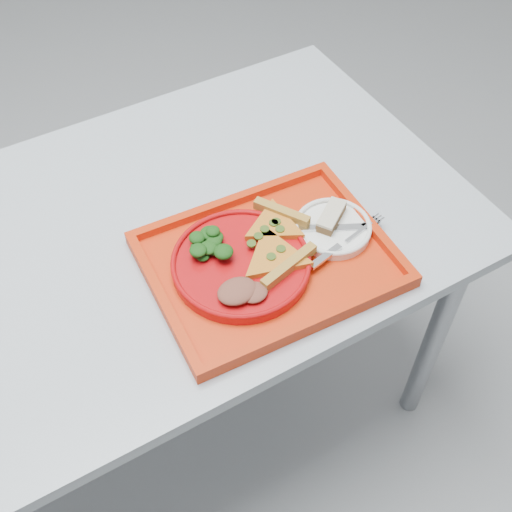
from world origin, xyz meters
The scene contains 12 objects.
ground centered at (0.00, 0.00, 0.00)m, with size 10.00×10.00×0.00m, color gray.
table centered at (0.00, 0.00, 0.68)m, with size 1.60×0.80×0.75m.
tray_main centered at (0.31, -0.19, 0.76)m, with size 0.45×0.35×0.01m, color red.
dinner_plate centered at (0.26, -0.18, 0.77)m, with size 0.26×0.26×0.02m, color #AA0B0D.
side_plate centered at (0.46, -0.19, 0.77)m, with size 0.15×0.15×0.01m, color white.
pizza_slice_a centered at (0.32, -0.20, 0.79)m, with size 0.15×0.13×0.02m, color gold, non-canonical shape.
pizza_slice_b centered at (0.36, -0.13, 0.79)m, with size 0.13×0.11×0.02m, color gold, non-canonical shape.
salad_heap centered at (0.22, -0.12, 0.80)m, with size 0.08×0.07×0.04m, color black.
meat_portion centered at (0.22, -0.24, 0.79)m, with size 0.07×0.06×0.02m, color brown.
dessert_bar centered at (0.47, -0.17, 0.79)m, with size 0.09×0.07×0.02m.
knife centered at (0.46, -0.19, 0.78)m, with size 0.18×0.02×0.01m, color silver.
fork centered at (0.46, -0.23, 0.78)m, with size 0.18×0.02×0.01m, color silver.
Camera 1 is at (-0.09, -0.84, 1.70)m, focal length 45.00 mm.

